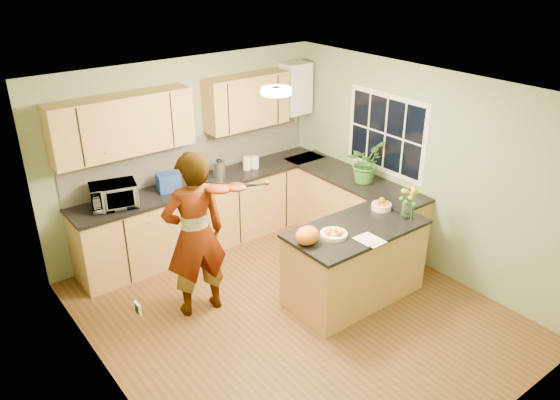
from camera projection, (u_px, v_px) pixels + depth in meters
floor at (293, 313)px, 6.13m from camera, size 4.50×4.50×0.00m
ceiling at (296, 93)px, 5.07m from camera, size 4.00×4.50×0.02m
wall_back at (187, 153)px, 7.22m from camera, size 4.00×0.02×2.50m
wall_front at (488, 322)px, 3.99m from camera, size 4.00×0.02×2.50m
wall_left at (106, 279)px, 4.50m from camera, size 0.02×4.50×2.50m
wall_right at (421, 169)px, 6.71m from camera, size 0.02×4.50×2.50m
back_counter at (209, 212)px, 7.39m from camera, size 3.64×0.62×0.94m
right_counter at (351, 209)px, 7.48m from camera, size 0.62×2.24×0.94m
splashback at (195, 156)px, 7.28m from camera, size 3.60×0.02×0.52m
upper_cabinets at (178, 114)px, 6.74m from camera, size 3.20×0.34×0.70m
boiler at (295, 88)px, 7.77m from camera, size 0.40×0.30×0.86m
window_right at (386, 134)px, 7.01m from camera, size 0.01×1.30×1.05m
light_switch at (138, 308)px, 4.05m from camera, size 0.02×0.09×0.09m
ceiling_lamp at (276, 91)px, 5.30m from camera, size 0.30×0.30×0.07m
peninsula_island at (355, 262)px, 6.23m from camera, size 1.60×0.82×0.92m
fruit_dish at (334, 233)px, 5.83m from camera, size 0.29×0.29×0.10m
orange_bowl at (382, 205)px, 6.43m from camera, size 0.23×0.23×0.14m
flower_vase at (408, 194)px, 6.11m from camera, size 0.24×0.24×0.45m
orange_bag at (307, 235)px, 5.66m from camera, size 0.27×0.24×0.20m
papers at (370, 240)px, 5.77m from camera, size 0.21×0.29×0.01m
violinist at (195, 235)px, 5.80m from camera, size 0.75×0.55×1.90m
violin at (219, 188)px, 5.51m from camera, size 0.71×0.61×0.18m
microwave at (114, 195)px, 6.40m from camera, size 0.60×0.48×0.29m
blue_box at (169, 182)px, 6.84m from camera, size 0.31×0.25×0.22m
kettle at (219, 169)px, 7.21m from camera, size 0.16×0.16×0.31m
jar_cream at (247, 163)px, 7.49m from camera, size 0.14×0.14×0.18m
jar_white at (255, 162)px, 7.54m from camera, size 0.14×0.14×0.17m
potted_plant at (365, 162)px, 7.03m from camera, size 0.60×0.57×0.53m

